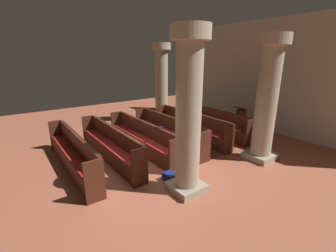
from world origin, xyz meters
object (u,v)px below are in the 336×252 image
(pew_row_1, at_px, (191,125))
(pew_row_2, at_px, (168,130))
(pillar_aisle_side, at_px, (267,98))
(pew_row_0, at_px, (210,120))
(kneeler_box_navy, at_px, (170,177))
(lectern, at_px, (240,121))
(pew_row_3, at_px, (141,136))
(pillar_far_side, at_px, (161,82))
(pew_row_5, at_px, (72,152))
(pillar_aisle_rear, at_px, (188,113))
(pew_row_4, at_px, (110,143))
(hymn_book, at_px, (160,127))

(pew_row_1, distance_m, pew_row_2, 1.10)
(pillar_aisle_side, bearing_deg, pew_row_1, -170.01)
(pew_row_0, bearing_deg, kneeler_box_navy, -59.72)
(pew_row_2, xyz_separation_m, lectern, (0.65, 3.30, -0.07))
(pew_row_3, height_order, pillar_far_side, pillar_far_side)
(pew_row_5, distance_m, kneeler_box_navy, 2.84)
(pew_row_0, height_order, pillar_far_side, pillar_far_side)
(pew_row_5, height_order, pillar_aisle_rear, pillar_aisle_rear)
(lectern, relative_size, kneeler_box_navy, 3.08)
(pew_row_3, distance_m, pew_row_4, 1.10)
(pew_row_5, distance_m, pillar_aisle_rear, 3.57)
(pew_row_4, bearing_deg, lectern, 83.21)
(pew_row_2, xyz_separation_m, hymn_book, (0.84, -0.91, 0.48))
(pew_row_1, relative_size, pew_row_4, 1.00)
(pew_row_0, relative_size, pew_row_1, 1.00)
(pew_row_2, height_order, hymn_book, hymn_book)
(pillar_aisle_rear, distance_m, kneeler_box_navy, 1.88)
(pew_row_1, distance_m, lectern, 2.30)
(pew_row_1, xyz_separation_m, pew_row_5, (0.00, -4.39, 0.00))
(pew_row_1, distance_m, pillar_far_side, 3.04)
(pew_row_5, height_order, lectern, lectern)
(pillar_far_side, bearing_deg, pew_row_1, -10.28)
(pew_row_5, distance_m, pillar_aisle_side, 5.74)
(pew_row_4, bearing_deg, pew_row_0, 90.00)
(pew_row_0, xyz_separation_m, pillar_aisle_side, (2.72, -0.62, 1.38))
(pew_row_1, distance_m, pillar_aisle_rear, 3.96)
(pew_row_0, height_order, pew_row_3, same)
(pillar_aisle_side, distance_m, kneeler_box_navy, 3.59)
(pew_row_0, height_order, pillar_aisle_rear, pillar_aisle_rear)
(pillar_aisle_side, distance_m, pillar_far_side, 5.39)
(pew_row_2, distance_m, pew_row_3, 1.10)
(pew_row_1, relative_size, lectern, 3.56)
(pew_row_1, bearing_deg, pew_row_4, -90.00)
(pew_row_1, relative_size, pillar_aisle_rear, 1.05)
(pew_row_1, xyz_separation_m, hymn_book, (0.84, -2.00, 0.48))
(kneeler_box_navy, bearing_deg, pillar_far_side, 147.52)
(pew_row_0, bearing_deg, pew_row_4, -90.00)
(pew_row_2, distance_m, lectern, 3.36)
(lectern, bearing_deg, pew_row_1, -106.53)
(pew_row_1, xyz_separation_m, kneeler_box_navy, (2.15, -2.58, -0.42))
(pew_row_5, relative_size, hymn_book, 18.23)
(lectern, bearing_deg, hymn_book, -87.52)
(pillar_aisle_rear, height_order, hymn_book, pillar_aisle_rear)
(pew_row_2, bearing_deg, pillar_far_side, 149.37)
(pew_row_2, relative_size, pillar_aisle_side, 1.05)
(pillar_far_side, distance_m, pillar_aisle_rear, 6.17)
(pew_row_1, bearing_deg, lectern, 73.47)
(pew_row_2, bearing_deg, pillar_aisle_rear, -27.72)
(kneeler_box_navy, bearing_deg, pew_row_1, 129.75)
(pew_row_0, distance_m, pillar_aisle_side, 3.11)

